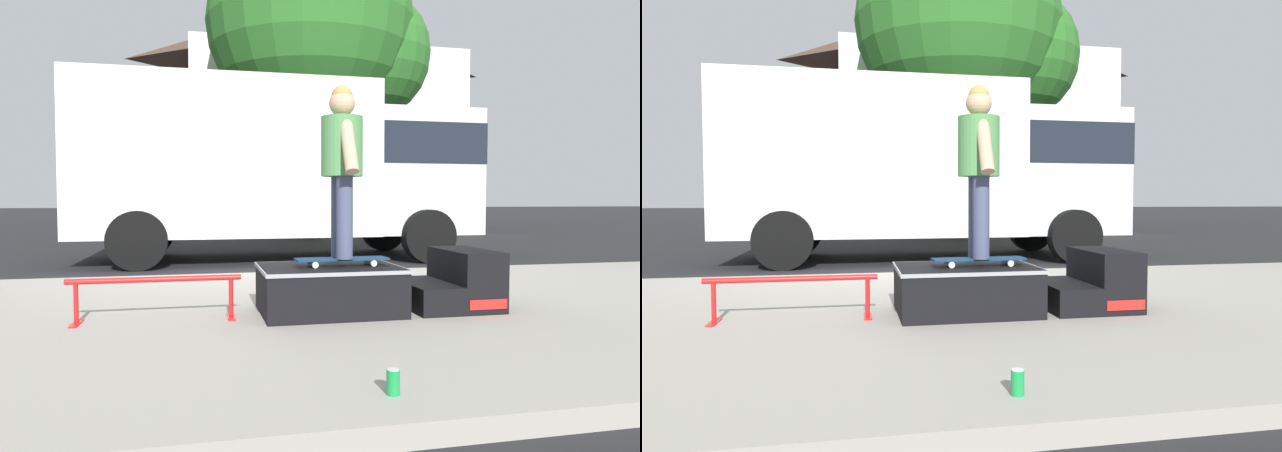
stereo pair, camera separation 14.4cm
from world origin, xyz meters
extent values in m
plane|color=black|center=(0.00, 0.00, 0.00)|extent=(140.00, 140.00, 0.00)
cube|color=gray|center=(0.00, -3.00, 0.06)|extent=(50.00, 5.00, 0.12)
cube|color=black|center=(0.31, -3.18, 0.32)|extent=(1.14, 0.84, 0.39)
cube|color=gray|center=(0.31, -3.18, 0.50)|extent=(1.16, 0.86, 0.03)
cube|color=black|center=(1.18, -3.18, 0.23)|extent=(0.38, 0.81, 0.23)
cube|color=black|center=(1.55, -3.18, 0.37)|extent=(0.38, 0.81, 0.50)
cube|color=red|center=(1.55, -3.59, 0.21)|extent=(0.33, 0.01, 0.08)
cylinder|color=red|center=(-1.08, -3.20, 0.44)|extent=(1.32, 0.04, 0.04)
cylinder|color=red|center=(-1.66, -3.20, 0.28)|extent=(0.04, 0.04, 0.32)
cube|color=red|center=(-1.66, -3.20, 0.13)|extent=(0.06, 0.28, 0.01)
cylinder|color=red|center=(-0.50, -3.20, 0.28)|extent=(0.04, 0.04, 0.32)
cube|color=red|center=(-0.50, -3.20, 0.13)|extent=(0.06, 0.28, 0.01)
cube|color=navy|center=(0.42, -3.21, 0.57)|extent=(0.79, 0.22, 0.02)
cylinder|color=silver|center=(0.66, -3.11, 0.54)|extent=(0.05, 0.03, 0.05)
cylinder|color=silver|center=(0.67, -3.29, 0.54)|extent=(0.05, 0.03, 0.05)
cylinder|color=silver|center=(0.16, -3.12, 0.54)|extent=(0.05, 0.03, 0.05)
cylinder|color=silver|center=(0.17, -3.30, 0.54)|extent=(0.05, 0.03, 0.05)
cylinder|color=#3F4766|center=(0.42, -3.12, 0.92)|extent=(0.14, 0.14, 0.68)
cylinder|color=#3F4766|center=(0.42, -3.29, 0.92)|extent=(0.14, 0.14, 0.68)
cylinder|color=#4C8C4C|center=(0.42, -3.21, 1.50)|extent=(0.35, 0.35, 0.49)
cylinder|color=tan|center=(0.42, -2.99, 1.49)|extent=(0.11, 0.30, 0.47)
cylinder|color=tan|center=(0.42, -3.42, 1.49)|extent=(0.11, 0.30, 0.47)
sphere|color=tan|center=(0.42, -3.21, 1.86)|extent=(0.22, 0.22, 0.22)
sphere|color=tan|center=(0.42, -3.21, 1.92)|extent=(0.18, 0.18, 0.18)
cylinder|color=#198C3F|center=(0.16, -5.16, 0.18)|extent=(0.07, 0.07, 0.12)
cylinder|color=silver|center=(0.16, -5.16, 0.24)|extent=(0.06, 0.06, 0.00)
cube|color=silver|center=(-0.25, 2.20, 1.75)|extent=(5.00, 2.35, 2.60)
cube|color=silver|center=(3.20, 2.20, 1.55)|extent=(1.90, 2.16, 2.20)
cube|color=black|center=(3.20, 2.20, 2.03)|extent=(1.92, 2.19, 0.70)
cylinder|color=black|center=(3.04, 3.38, 0.45)|extent=(0.90, 0.28, 0.90)
cylinder|color=black|center=(3.04, 1.03, 0.45)|extent=(0.90, 0.28, 0.90)
cylinder|color=black|center=(-1.65, 3.38, 0.45)|extent=(0.90, 0.28, 0.90)
cylinder|color=black|center=(-1.65, 1.03, 0.45)|extent=(0.90, 0.28, 0.90)
cylinder|color=brown|center=(2.22, 7.01, 1.95)|extent=(0.56, 0.56, 3.91)
sphere|color=#286623|center=(2.22, 7.01, 5.70)|extent=(5.51, 5.51, 5.51)
sphere|color=#286623|center=(3.73, 7.01, 5.01)|extent=(3.58, 3.58, 3.58)
cube|color=silver|center=(3.51, 12.94, 3.00)|extent=(9.00, 7.50, 6.00)
cube|color=#B2ADA3|center=(3.51, 8.94, 1.40)|extent=(9.00, 0.50, 2.80)
pyramid|color=#473328|center=(3.51, 12.94, 7.20)|extent=(9.54, 7.95, 2.40)
camera|label=1|loc=(-0.75, -7.65, 1.06)|focal=31.02mm
camera|label=2|loc=(-0.61, -7.68, 1.06)|focal=31.02mm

